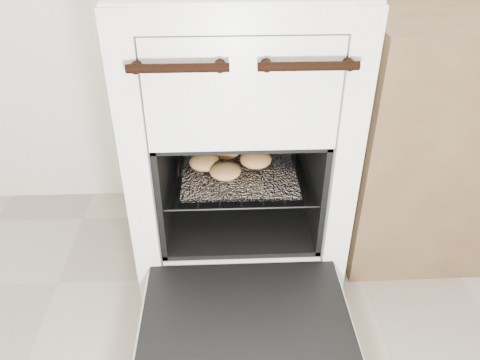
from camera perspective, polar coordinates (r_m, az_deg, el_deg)
The scene contains 6 objects.
stove at distance 1.43m, azimuth -0.24°, elevation 4.73°, with size 0.59×0.65×0.90m.
oven_door at distance 1.20m, azimuth 0.75°, elevation -17.22°, with size 0.53×0.41×0.04m.
oven_rack at distance 1.41m, azimuth -0.14°, elevation 1.19°, with size 0.43×0.41×0.01m.
foil_sheet at distance 1.39m, azimuth -0.10°, elevation 0.97°, with size 0.33×0.29×0.01m, color white.
baked_rolls at distance 1.40m, azimuth -1.38°, elevation 2.39°, with size 0.29×0.23×0.05m.
counter at distance 1.74m, azimuth 25.48°, elevation 5.12°, with size 0.80×0.53×0.80m, color brown.
Camera 1 is at (-0.12, -0.09, 1.11)m, focal length 35.00 mm.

